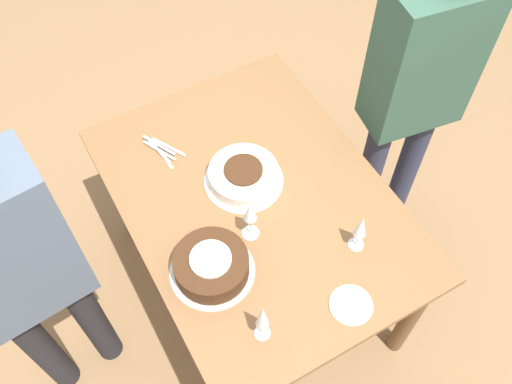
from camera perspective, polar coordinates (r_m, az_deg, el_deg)
ground_plane at (r=2.91m, az=0.00°, el=-9.07°), size 12.00×12.00×0.00m
dining_table at (r=2.33m, az=0.00°, el=-2.32°), size 1.34×0.98×0.78m
cake_center_white at (r=2.25m, az=-1.31°, el=1.62°), size 0.32×0.32×0.08m
cake_front_chocolate at (r=2.04m, az=-4.48°, el=-7.34°), size 0.31×0.31×0.10m
wine_glass_near at (r=2.04m, az=10.46°, el=-3.48°), size 0.06×0.06×0.20m
wine_glass_far at (r=1.85m, az=0.67°, el=-12.41°), size 0.06×0.06×0.22m
wine_glass_extra at (r=2.02m, az=-0.59°, el=-2.15°), size 0.07×0.07×0.21m
dessert_plate_right at (r=2.05m, az=9.48°, el=-11.09°), size 0.15×0.15×0.01m
fork_pile at (r=2.39m, az=-9.43°, el=4.22°), size 0.21×0.13×0.01m
person_cutting at (r=2.01m, az=-22.80°, el=-7.15°), size 0.26×0.42×1.62m
person_watching at (r=2.44m, az=15.86°, el=10.43°), size 0.28×0.43×1.61m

